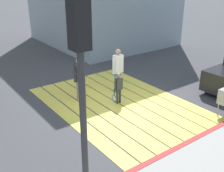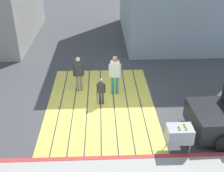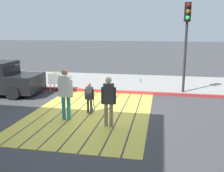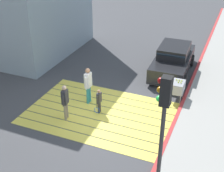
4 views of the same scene
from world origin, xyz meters
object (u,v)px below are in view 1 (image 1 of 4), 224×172
object	(u,v)px
traffic_light_corner	(80,72)
pedestrian_adult_trailing	(79,76)
pedestrian_adult_lead	(118,68)
pedestrian_child_with_racket	(118,87)

from	to	relation	value
traffic_light_corner	pedestrian_adult_trailing	size ratio (longest dim) A/B	2.62
traffic_light_corner	pedestrian_adult_lead	bearing A→B (deg)	-43.36
traffic_light_corner	pedestrian_adult_lead	xyz separation A→B (m)	(4.45, -4.20, -2.00)
traffic_light_corner	pedestrian_adult_trailing	xyz separation A→B (m)	(4.76, -2.65, -2.09)
traffic_light_corner	pedestrian_adult_trailing	distance (m)	5.83
traffic_light_corner	pedestrian_adult_lead	world-z (taller)	traffic_light_corner
pedestrian_child_with_racket	traffic_light_corner	bearing A→B (deg)	135.28
pedestrian_child_with_racket	pedestrian_adult_lead	bearing A→B (deg)	-36.55
pedestrian_adult_trailing	pedestrian_child_with_racket	world-z (taller)	pedestrian_adult_trailing
pedestrian_adult_trailing	pedestrian_child_with_racket	distance (m)	1.50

